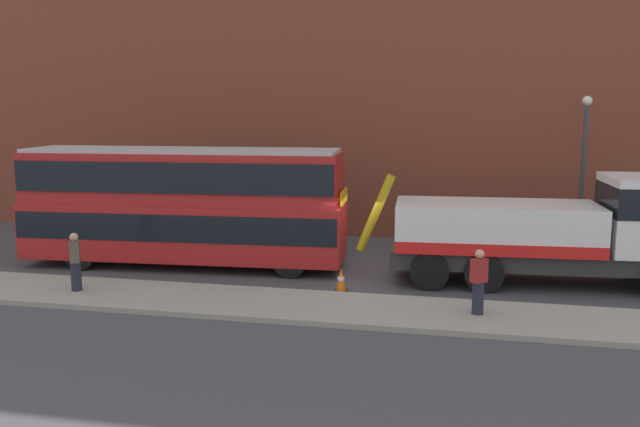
% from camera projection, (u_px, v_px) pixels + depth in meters
% --- Properties ---
extents(ground_plane, '(120.00, 120.00, 0.00)m').
position_uv_depth(ground_plane, '(367.00, 274.00, 22.05)').
color(ground_plane, '#424247').
extents(near_kerb, '(60.00, 2.80, 0.15)m').
position_uv_depth(near_kerb, '(345.00, 309.00, 17.98)').
color(near_kerb, gray).
rests_on(near_kerb, ground_plane).
extents(building_facade, '(60.00, 1.50, 16.00)m').
position_uv_depth(building_facade, '(393.00, 41.00, 27.26)').
color(building_facade, brown).
rests_on(building_facade, ground_plane).
extents(recovery_tow_truck, '(10.21, 3.19, 3.67)m').
position_uv_depth(recovery_tow_truck, '(555.00, 229.00, 20.37)').
color(recovery_tow_truck, '#2D2D2D').
rests_on(recovery_tow_truck, ground_plane).
extents(double_decker_bus, '(11.15, 3.23, 4.06)m').
position_uv_depth(double_decker_bus, '(183.00, 202.00, 22.76)').
color(double_decker_bus, '#AD1E1E').
rests_on(double_decker_bus, ground_plane).
extents(pedestrian_onlooker, '(0.41, 0.47, 1.71)m').
position_uv_depth(pedestrian_onlooker, '(75.00, 262.00, 19.39)').
color(pedestrian_onlooker, '#232333').
rests_on(pedestrian_onlooker, near_kerb).
extents(pedestrian_bystander, '(0.47, 0.46, 1.71)m').
position_uv_depth(pedestrian_bystander, '(479.00, 283.00, 17.20)').
color(pedestrian_bystander, '#232333').
rests_on(pedestrian_bystander, near_kerb).
extents(traffic_cone_near_bus, '(0.36, 0.36, 0.72)m').
position_uv_depth(traffic_cone_near_bus, '(341.00, 280.00, 19.91)').
color(traffic_cone_near_bus, orange).
rests_on(traffic_cone_near_bus, ground_plane).
extents(street_lamp, '(0.36, 0.36, 5.83)m').
position_uv_depth(street_lamp, '(583.00, 161.00, 24.38)').
color(street_lamp, '#38383D').
rests_on(street_lamp, ground_plane).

